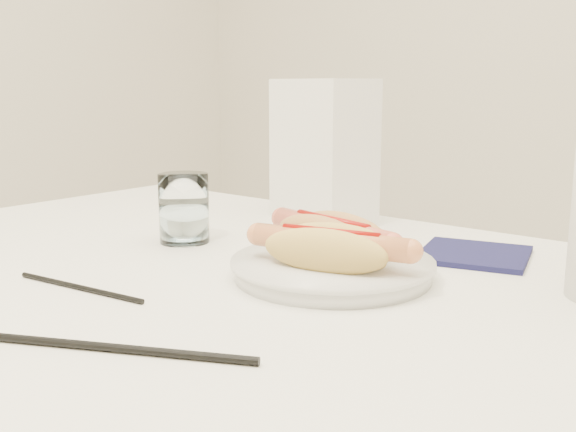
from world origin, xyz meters
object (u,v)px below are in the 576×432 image
Objects in this scene: table at (230,314)px; plate at (332,270)px; hotdog_right at (330,249)px; hotdog_left at (332,237)px; water_glass at (184,208)px; napkin_box at (323,151)px.

table is 0.15m from plate.
plate is 0.04m from hotdog_right.
hotdog_left is 1.04× the size of hotdog_right.
water_glass is (-0.14, 0.06, 0.11)m from table.
table is at bearing -136.87° from hotdog_left.
water_glass is (-0.27, 0.01, 0.04)m from plate.
napkin_box is at bearing 75.86° from water_glass.
hotdog_left is (0.11, 0.07, 0.10)m from table.
hotdog_right is at bearing 7.57° from table.
plate is 0.35m from napkin_box.
plate is 0.27m from water_glass.
water_glass is at bearing 177.04° from plate.
hotdog_right is at bearing -36.02° from napkin_box.
plate is 1.24× the size of hotdog_right.
hotdog_right is 1.87× the size of water_glass.
table is at bearing -22.09° from water_glass.
hotdog_right is (0.02, -0.03, 0.03)m from plate.
hotdog_right reaches higher than table.
water_glass is 0.26m from napkin_box.
plate is 0.99× the size of napkin_box.
hotdog_left reaches higher than hotdog_right.
table is 0.36m from napkin_box.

